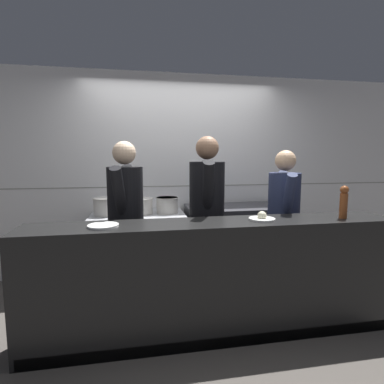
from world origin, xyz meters
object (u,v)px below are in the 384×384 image
object	(u,v)px
oven_range	(139,249)
pepper_mill	(344,201)
plated_dish_main	(103,226)
sauce_pot	(141,206)
plated_dish_appetiser	(262,218)
chef_line	(283,218)
stock_pot	(105,206)
chef_sous	(207,213)
chef_head_cook	(126,218)
braising_pot	(167,205)

from	to	relation	value
oven_range	pepper_mill	size ratio (longest dim) A/B	3.77
plated_dish_main	pepper_mill	world-z (taller)	pepper_mill
sauce_pot	plated_dish_appetiser	distance (m)	1.55
plated_dish_main	chef_line	xyz separation A→B (m)	(1.77, 0.51, -0.11)
stock_pot	chef_sous	distance (m)	1.23
oven_range	chef_sous	distance (m)	1.08
chef_line	pepper_mill	bearing A→B (deg)	-48.14
sauce_pot	chef_line	xyz separation A→B (m)	(1.48, -0.66, -0.07)
plated_dish_appetiser	chef_line	distance (m)	0.68
plated_dish_appetiser	chef_line	size ratio (longest dim) A/B	0.14
chef_line	plated_dish_main	bearing A→B (deg)	-149.26
chef_sous	chef_line	size ratio (longest dim) A/B	1.08
oven_range	chef_line	xyz separation A→B (m)	(1.51, -0.68, 0.46)
chef_head_cook	braising_pot	bearing A→B (deg)	63.96
braising_pot	plated_dish_appetiser	world-z (taller)	plated_dish_appetiser
stock_pot	plated_dish_main	size ratio (longest dim) A/B	1.10
stock_pot	chef_head_cook	distance (m)	0.63
oven_range	chef_head_cook	size ratio (longest dim) A/B	0.65
oven_range	plated_dish_appetiser	size ratio (longest dim) A/B	4.88
stock_pot	sauce_pot	world-z (taller)	stock_pot
braising_pot	chef_head_cook	xyz separation A→B (m)	(-0.46, -0.59, -0.03)
sauce_pot	braising_pot	xyz separation A→B (m)	(0.31, -0.00, 0.00)
braising_pot	chef_sous	world-z (taller)	chef_sous
sauce_pot	chef_head_cook	world-z (taller)	chef_head_cook
braising_pot	chef_line	xyz separation A→B (m)	(1.16, -0.66, -0.07)
plated_dish_appetiser	pepper_mill	world-z (taller)	pepper_mill
plated_dish_main	chef_head_cook	xyz separation A→B (m)	(0.15, 0.58, -0.07)
pepper_mill	chef_head_cook	xyz separation A→B (m)	(-1.91, 0.61, -0.21)
braising_pot	stock_pot	bearing A→B (deg)	-178.58
oven_range	pepper_mill	world-z (taller)	pepper_mill
braising_pot	plated_dish_appetiser	xyz separation A→B (m)	(0.71, -1.16, 0.05)
sauce_pot	chef_head_cook	distance (m)	0.62
chef_line	oven_range	bearing A→B (deg)	170.63
stock_pot	chef_line	world-z (taller)	chef_line
sauce_pot	braising_pot	bearing A→B (deg)	-0.42
braising_pot	chef_line	bearing A→B (deg)	-29.61
braising_pot	pepper_mill	world-z (taller)	pepper_mill
sauce_pot	chef_sous	distance (m)	0.90
oven_range	plated_dish_appetiser	distance (m)	1.68
stock_pot	braising_pot	xyz separation A→B (m)	(0.72, 0.02, -0.01)
chef_head_cook	chef_sous	bearing A→B (deg)	10.10
chef_head_cook	chef_line	distance (m)	1.63
chef_head_cook	sauce_pot	bearing A→B (deg)	87.80
oven_range	chef_line	bearing A→B (deg)	-24.06
pepper_mill	chef_sous	distance (m)	1.26
oven_range	sauce_pot	distance (m)	0.53
chef_head_cook	plated_dish_appetiser	bearing A→B (deg)	-13.92
stock_pot	plated_dish_main	world-z (taller)	stock_pot
plated_dish_appetiser	chef_sous	distance (m)	0.65
chef_line	braising_pot	bearing A→B (deg)	165.07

